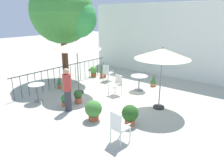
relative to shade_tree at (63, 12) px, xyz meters
name	(u,v)px	position (x,y,z in m)	size (l,w,h in m)	color
ground_plane	(114,98)	(3.98, -0.75, -3.68)	(60.00, 60.00, 0.00)	#B5B1A2
villa_facade	(166,40)	(3.98, 4.18, -1.58)	(10.29, 0.30, 4.21)	white
terrace_railing	(65,72)	(0.75, -0.75, -3.00)	(0.03, 6.02, 1.01)	black
shade_tree	(63,12)	(0.00, 0.00, 0.00)	(3.47, 3.30, 5.32)	#56321F
patio_umbrella_0	(77,46)	(2.26, -1.22, -1.46)	(2.16, 2.16, 2.48)	#2D2D2D
patio_umbrella_1	(162,54)	(5.98, -0.45, -1.54)	(2.06, 2.06, 2.42)	#2D2D2D
cafe_table_0	(37,90)	(1.68, -3.03, -3.15)	(0.67, 0.67, 0.77)	white
cafe_table_1	(139,80)	(4.25, 0.88, -3.17)	(0.81, 0.81, 0.73)	silver
patio_chair_0	(107,72)	(2.05, 1.12, -3.17)	(0.44, 0.48, 0.92)	silver
patio_chair_1	(118,126)	(6.17, -3.37, -3.14)	(0.48, 0.48, 0.97)	white
patio_chair_2	(116,84)	(3.76, -0.28, -3.15)	(0.51, 0.56, 0.91)	silver
potted_plant_0	(103,70)	(1.39, 1.54, -3.21)	(0.35, 0.35, 0.95)	#AD5338
potted_plant_1	(154,80)	(4.51, 1.89, -3.36)	(0.31, 0.31, 0.66)	#C17141
potted_plant_2	(65,100)	(2.95, -2.63, -3.43)	(0.32, 0.32, 0.49)	#C26D41
potted_plant_3	(93,110)	(4.66, -2.78, -3.29)	(0.59, 0.59, 0.72)	#AD4A30
potted_plant_4	(130,114)	(5.84, -2.28, -3.30)	(0.56, 0.56, 0.70)	#BA5D3C
potted_plant_5	(78,96)	(3.12, -2.07, -3.38)	(0.34, 0.34, 0.57)	#B4593D
potted_plant_6	(94,71)	(0.84, 1.30, -3.34)	(0.43, 0.43, 0.62)	#A15A2F
potted_plant_7	(59,82)	(1.01, -1.37, -3.35)	(0.25, 0.25, 0.63)	#AF602E
standing_person	(67,89)	(3.37, -2.81, -2.82)	(0.38, 0.38, 1.67)	#33333D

